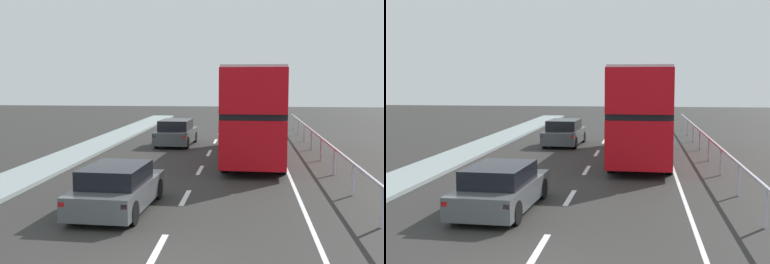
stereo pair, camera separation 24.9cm
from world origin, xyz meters
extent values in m
cube|color=silver|center=(0.00, 1.54, 0.00)|extent=(0.16, 2.10, 0.01)
cube|color=silver|center=(0.00, 6.36, 0.00)|extent=(0.16, 2.10, 0.01)
cube|color=silver|center=(0.00, 11.19, 0.00)|extent=(0.16, 2.10, 0.01)
cube|color=silver|center=(0.00, 16.02, 0.00)|extent=(0.16, 2.10, 0.01)
cube|color=silver|center=(0.00, 20.85, 0.00)|extent=(0.16, 2.10, 0.01)
cube|color=silver|center=(0.00, 25.68, 0.00)|extent=(0.16, 2.10, 0.01)
cube|color=silver|center=(0.00, 30.51, 0.00)|extent=(0.16, 2.10, 0.01)
cube|color=silver|center=(3.54, 9.00, 0.00)|extent=(0.12, 46.00, 0.01)
cube|color=#B6B2C0|center=(5.28, 9.00, 1.03)|extent=(0.08, 42.00, 0.08)
cylinder|color=#B6B2C0|center=(5.28, 3.75, 0.52)|extent=(0.10, 0.10, 1.03)
cylinder|color=#B6B2C0|center=(5.28, 7.25, 0.52)|extent=(0.10, 0.10, 1.03)
cylinder|color=#B6B2C0|center=(5.28, 10.75, 0.52)|extent=(0.10, 0.10, 1.03)
cylinder|color=#B6B2C0|center=(5.28, 14.25, 0.52)|extent=(0.10, 0.10, 1.03)
cylinder|color=#B6B2C0|center=(5.28, 17.75, 0.52)|extent=(0.10, 0.10, 1.03)
cylinder|color=#B6B2C0|center=(5.28, 21.25, 0.52)|extent=(0.10, 0.10, 1.03)
cylinder|color=#B6B2C0|center=(5.28, 24.75, 0.52)|extent=(0.10, 0.10, 1.03)
cylinder|color=#B6B2C0|center=(5.28, 28.25, 0.52)|extent=(0.10, 0.10, 1.03)
cube|color=red|center=(2.29, 14.75, 1.27)|extent=(2.86, 11.17, 1.85)
cube|color=black|center=(2.29, 14.75, 2.32)|extent=(2.86, 10.73, 0.24)
cube|color=red|center=(2.29, 14.75, 3.29)|extent=(2.86, 11.17, 1.70)
cube|color=silver|center=(2.29, 14.75, 4.19)|extent=(2.80, 10.95, 0.10)
cube|color=black|center=(2.47, 20.28, 1.37)|extent=(2.24, 0.11, 1.29)
cube|color=yellow|center=(2.47, 20.28, 3.72)|extent=(1.49, 0.09, 0.28)
cylinder|color=black|center=(1.28, 18.93, 0.50)|extent=(0.31, 1.01, 1.00)
cylinder|color=black|center=(3.57, 18.86, 0.50)|extent=(0.31, 1.01, 1.00)
cylinder|color=black|center=(1.02, 10.84, 0.50)|extent=(0.31, 1.01, 1.00)
cylinder|color=black|center=(3.31, 10.77, 0.50)|extent=(0.31, 1.01, 1.00)
cube|color=#4C5153|center=(-1.71, 4.72, 0.49)|extent=(1.97, 4.33, 0.63)
cube|color=black|center=(-1.72, 4.51, 1.06)|extent=(1.67, 2.41, 0.51)
cube|color=red|center=(-2.59, 2.66, 0.65)|extent=(0.16, 0.07, 0.12)
cube|color=red|center=(-1.01, 2.59, 0.65)|extent=(0.16, 0.07, 0.12)
cylinder|color=black|center=(-2.46, 6.18, 0.32)|extent=(0.23, 0.65, 0.64)
cylinder|color=black|center=(-0.84, 6.11, 0.32)|extent=(0.23, 0.65, 0.64)
cylinder|color=black|center=(-2.58, 3.33, 0.32)|extent=(0.23, 0.65, 0.64)
cylinder|color=black|center=(-0.96, 3.26, 0.32)|extent=(0.23, 0.65, 0.64)
cube|color=#434C4E|center=(-2.09, 18.95, 0.53)|extent=(2.04, 4.26, 0.70)
cube|color=black|center=(-2.10, 18.74, 1.16)|extent=(1.73, 2.37, 0.57)
cube|color=red|center=(-3.00, 16.93, 0.70)|extent=(0.16, 0.07, 0.12)
cube|color=red|center=(-1.37, 16.85, 0.70)|extent=(0.16, 0.07, 0.12)
cylinder|color=black|center=(-2.86, 20.38, 0.32)|extent=(0.23, 0.65, 0.64)
cylinder|color=black|center=(-1.18, 20.30, 0.32)|extent=(0.23, 0.65, 0.64)
cylinder|color=black|center=(-2.99, 17.60, 0.32)|extent=(0.23, 0.65, 0.64)
cylinder|color=black|center=(-1.31, 17.52, 0.32)|extent=(0.23, 0.65, 0.64)
camera|label=1|loc=(1.92, -8.89, 3.69)|focal=46.76mm
camera|label=2|loc=(2.17, -8.86, 3.69)|focal=46.76mm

